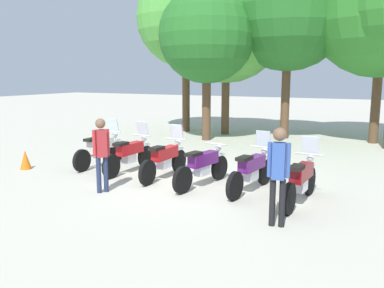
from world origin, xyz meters
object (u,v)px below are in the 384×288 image
motorcycle_2 (165,159)px  motorcycle_5 (301,180)px  motorcycle_0 (101,149)px  person_0 (278,169)px  person_1 (101,149)px  tree_0 (186,18)px  tree_2 (227,22)px  traffic_cone (25,160)px  motorcycle_3 (203,166)px  tree_3 (289,9)px  motorcycle_4 (252,170)px  tree_4 (384,4)px  tree_1 (207,35)px  motorcycle_1 (130,154)px

motorcycle_2 → motorcycle_5: same height
motorcycle_0 → person_0: 6.45m
person_1 → tree_0: (-2.95, 10.00, 4.29)m
motorcycle_0 → tree_2: (0.89, 7.79, 4.50)m
traffic_cone → tree_2: bearing=74.0°
motorcycle_0 → motorcycle_3: motorcycle_0 is taller
tree_0 → tree_3: tree_3 is taller
tree_0 → motorcycle_4: bearing=-54.4°
motorcycle_4 → tree_4: 10.18m
tree_0 → traffic_cone: (-0.54, -9.14, -5.03)m
traffic_cone → person_0: bearing=-8.6°
motorcycle_4 → traffic_cone: 6.61m
motorcycle_3 → motorcycle_4: (1.21, 0.08, 0.01)m
tree_3 → motorcycle_2: bearing=-98.4°
motorcycle_3 → motorcycle_2: bearing=88.7°
motorcycle_3 → tree_1: 8.01m
motorcycle_2 → motorcycle_3: motorcycle_2 is taller
motorcycle_4 → tree_4: (2.29, 8.66, 4.83)m
person_0 → tree_0: tree_0 is taller
motorcycle_4 → person_1: bearing=125.7°
tree_3 → traffic_cone: tree_3 is taller
person_0 → tree_0: bearing=-153.6°
person_0 → tree_4: (1.20, 10.55, 4.29)m
motorcycle_5 → person_1: (-4.28, -1.21, 0.50)m
motorcycle_2 → person_1: person_1 is taller
person_1 → person_0: bearing=28.1°
tree_0 → tree_3: 4.80m
motorcycle_0 → motorcycle_2: (2.42, -0.38, 0.00)m
tree_2 → tree_4: tree_4 is taller
person_1 → tree_4: (5.36, 10.26, 4.34)m
motorcycle_2 → tree_1: size_ratio=0.35×
motorcycle_5 → tree_3: tree_3 is taller
motorcycle_2 → motorcycle_1: bearing=85.1°
motorcycle_0 → motorcycle_4: same height
motorcycle_3 → motorcycle_5: (2.42, -0.30, 0.01)m
person_1 → tree_3: bearing=111.6°
motorcycle_1 → tree_4: size_ratio=0.27×
motorcycle_0 → motorcycle_5: same height
tree_2 → tree_0: bearing=178.3°
tree_2 → motorcycle_3: bearing=-71.9°
motorcycle_2 → tree_1: tree_1 is taller
motorcycle_3 → motorcycle_4: motorcycle_4 is taller
motorcycle_4 → tree_0: 11.39m
motorcycle_0 → person_1: person_1 is taller
tree_1 → motorcycle_0: bearing=-97.9°
tree_4 → traffic_cone: bearing=-133.3°
person_0 → tree_3: 11.33m
motorcycle_2 → tree_0: tree_0 is taller
motorcycle_3 → motorcycle_4: 1.22m
motorcycle_0 → tree_0: bearing=9.8°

